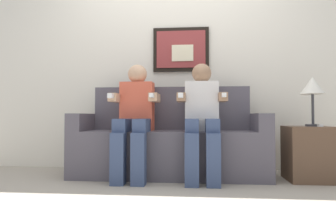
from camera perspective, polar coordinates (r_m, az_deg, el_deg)
ground_plane at (r=2.85m, az=-0.29°, el=-14.10°), size 5.59×5.59×0.00m
back_wall_assembly at (r=3.62m, az=0.97°, el=9.22°), size 4.30×0.10×2.60m
couch at (r=3.12m, az=0.31°, el=-7.24°), size 1.90×0.58×0.90m
person_on_left at (r=2.99m, az=-6.10°, el=-1.83°), size 0.46×0.56×1.11m
person_on_right at (r=2.93m, az=6.25°, el=-1.82°), size 0.46×0.56×1.11m
side_table_right at (r=3.18m, az=24.38°, el=-8.09°), size 0.40×0.40×0.50m
table_lamp at (r=3.19m, az=24.98°, el=2.88°), size 0.22×0.22×0.46m
spare_remote_on_table at (r=3.14m, az=25.90°, el=-3.40°), size 0.04×0.13×0.02m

